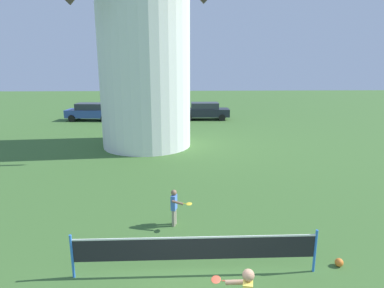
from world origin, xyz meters
The scene contains 7 objects.
windmill centered at (-2.31, 14.99, 7.94)m, with size 7.73×6.10×15.46m.
tennis_net centered at (0.04, 2.07, 0.69)m, with size 5.79×0.06×1.10m.
player_far centered at (-0.47, 4.53, 0.67)m, with size 0.68×0.63×1.17m.
stray_ball centered at (3.63, 2.25, 0.10)m, with size 0.21×0.21×0.21m, color orange.
parked_car_blue centered at (-8.34, 24.76, 0.81)m, with size 4.43×2.17×1.56m.
parked_car_silver centered at (-3.41, 24.26, 0.81)m, with size 4.62×2.26×1.56m.
parked_car_black centered at (2.04, 24.83, 0.81)m, with size 4.46×1.92×1.56m.
Camera 1 is at (-0.31, -4.67, 4.86)m, focal length 30.14 mm.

